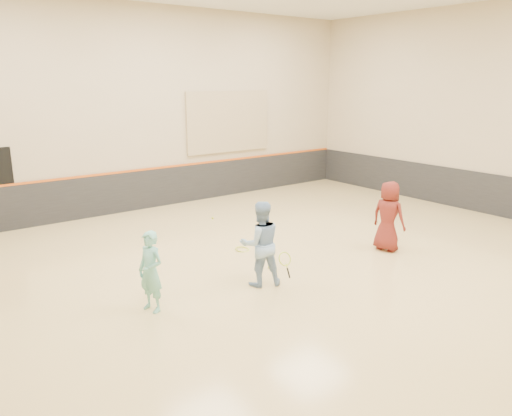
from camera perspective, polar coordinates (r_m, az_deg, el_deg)
room at (r=10.81m, az=2.44°, el=-1.93°), size 15.04×12.04×6.22m
wainscot_back at (r=15.78m, az=-11.54°, el=2.24°), size 14.90×0.04×1.20m
wainscot_right at (r=16.53m, az=22.82°, el=1.94°), size 0.04×11.90×1.20m
accent_stripe at (r=15.65m, az=-11.64°, el=4.46°), size 14.90×0.03×0.06m
acoustic_panel at (r=16.87m, az=-3.15°, el=9.82°), size 3.20×0.08×2.00m
girl at (r=8.70m, az=-11.94°, el=-7.12°), size 0.48×0.59×1.42m
instructor at (r=9.52m, az=0.52°, el=-4.10°), size 0.98×0.88×1.66m
young_man at (r=11.88m, az=14.90°, el=-0.90°), size 0.64×0.87×1.63m
held_racket at (r=9.64m, az=3.31°, el=-5.83°), size 0.30×0.30×0.58m
spare_racket at (r=11.67m, az=-1.57°, el=-4.49°), size 0.74×0.74×0.14m
ball_under_racket at (r=10.59m, az=1.55°, el=-6.74°), size 0.07×0.07×0.07m
ball_in_hand at (r=11.90m, az=15.85°, el=0.52°), size 0.07×0.07×0.07m
ball_beside_spare at (r=14.27m, az=-4.99°, el=-1.14°), size 0.07×0.07×0.07m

